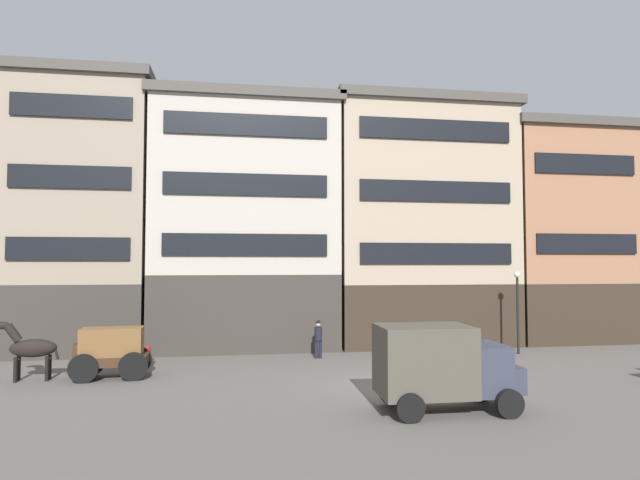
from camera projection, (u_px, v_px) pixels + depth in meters
ground_plane at (395, 387)px, 18.83m from camera, size 120.00×120.00×0.00m
building_far_left at (88, 214)px, 27.52m from camera, size 7.12×6.48×14.27m
building_center_left at (246, 223)px, 28.77m from camera, size 10.20×6.48×13.50m
building_center_right at (417, 222)px, 30.29m from camera, size 10.43×6.48×13.80m
building_far_right at (554, 232)px, 31.60m from camera, size 7.69×6.48×12.78m
cargo_wagon at (111, 349)px, 20.38m from camera, size 2.99×1.68×1.98m
draft_horse at (30, 348)px, 19.93m from camera, size 2.35×0.71×2.30m
delivery_truck_near at (442, 364)px, 15.83m from camera, size 4.37×2.18×2.62m
pedestrian_officer at (318, 337)px, 24.70m from camera, size 0.45×0.45×1.79m
streetlamp_curbside at (518, 300)px, 25.98m from camera, size 0.32×0.32×4.12m
fire_hydrant_curbside at (148, 354)px, 23.44m from camera, size 0.24×0.24×0.83m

